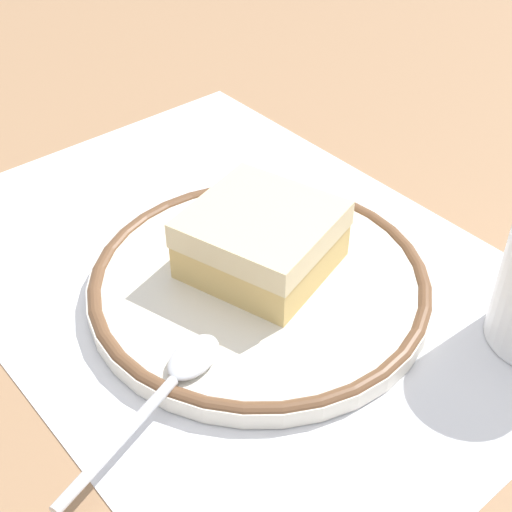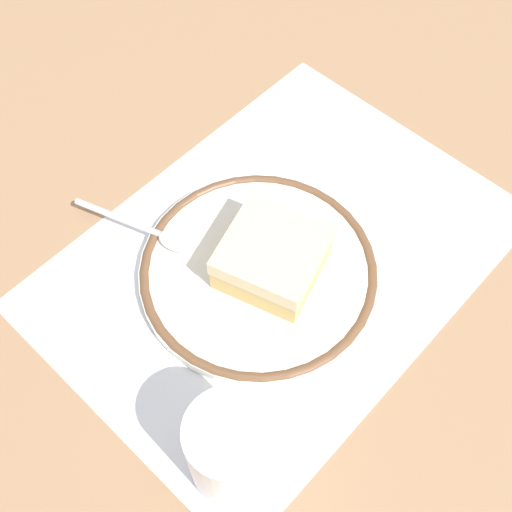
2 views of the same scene
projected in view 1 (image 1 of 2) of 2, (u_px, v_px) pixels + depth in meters
ground_plane at (233, 272)px, 0.49m from camera, size 2.40×2.40×0.00m
placemat at (233, 271)px, 0.49m from camera, size 0.44×0.32×0.00m
plate at (256, 285)px, 0.47m from camera, size 0.22×0.22×0.01m
cake_slice at (262, 240)px, 0.46m from camera, size 0.11×0.11×0.04m
spoon at (171, 382)px, 0.39m from camera, size 0.06×0.13×0.01m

